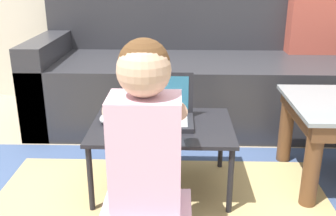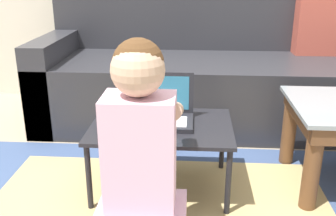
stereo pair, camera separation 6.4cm
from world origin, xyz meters
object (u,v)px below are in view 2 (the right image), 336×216
(person_seated, at_px, (140,162))
(laptop, at_px, (160,115))
(couch, at_px, (214,74))
(computer_mouse, at_px, (108,118))
(laptop_desk, at_px, (162,131))

(person_seated, bearing_deg, laptop, 86.94)
(couch, distance_m, computer_mouse, 1.04)
(laptop, height_order, computer_mouse, laptop)
(computer_mouse, height_order, person_seated, person_seated)
(computer_mouse, relative_size, person_seated, 0.13)
(laptop_desk, bearing_deg, laptop, 112.03)
(laptop, distance_m, computer_mouse, 0.23)
(couch, xyz_separation_m, laptop, (-0.28, -0.90, 0.05))
(laptop_desk, bearing_deg, computer_mouse, 175.57)
(couch, relative_size, laptop_desk, 3.54)
(computer_mouse, bearing_deg, laptop_desk, -4.43)
(computer_mouse, bearing_deg, laptop, 2.03)
(laptop_desk, distance_m, computer_mouse, 0.25)
(laptop, bearing_deg, couch, 72.85)
(computer_mouse, bearing_deg, couch, 60.78)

